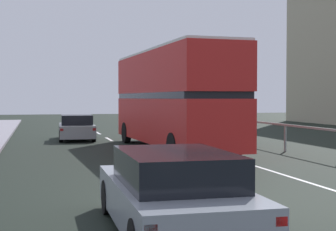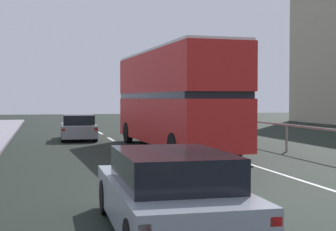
% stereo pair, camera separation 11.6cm
% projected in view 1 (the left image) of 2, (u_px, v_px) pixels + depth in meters
% --- Properties ---
extents(ground_plane, '(74.68, 120.00, 0.10)m').
position_uv_depth(ground_plane, '(221.00, 206.00, 10.62)').
color(ground_plane, black).
extents(lane_paint_markings, '(3.23, 46.00, 0.01)m').
position_uv_depth(lane_paint_markings, '(192.00, 156.00, 19.10)').
color(lane_paint_markings, silver).
rests_on(lane_paint_markings, ground).
extents(bridge_side_railing, '(0.10, 42.00, 1.13)m').
position_uv_depth(bridge_side_railing, '(285.00, 129.00, 20.82)').
color(bridge_side_railing, gray).
rests_on(bridge_side_railing, ground).
extents(double_decker_bus_red, '(2.92, 10.73, 4.16)m').
position_uv_depth(double_decker_bus_red, '(172.00, 97.00, 21.39)').
color(double_decker_bus_red, red).
rests_on(double_decker_bus_red, ground).
extents(hatchback_car_near, '(1.93, 4.56, 1.34)m').
position_uv_depth(hatchback_car_near, '(173.00, 193.00, 8.23)').
color(hatchback_car_near, gray).
rests_on(hatchback_car_near, ground).
extents(sedan_car_ahead, '(1.93, 4.22, 1.31)m').
position_uv_depth(sedan_car_ahead, '(77.00, 128.00, 26.69)').
color(sedan_car_ahead, gray).
rests_on(sedan_car_ahead, ground).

